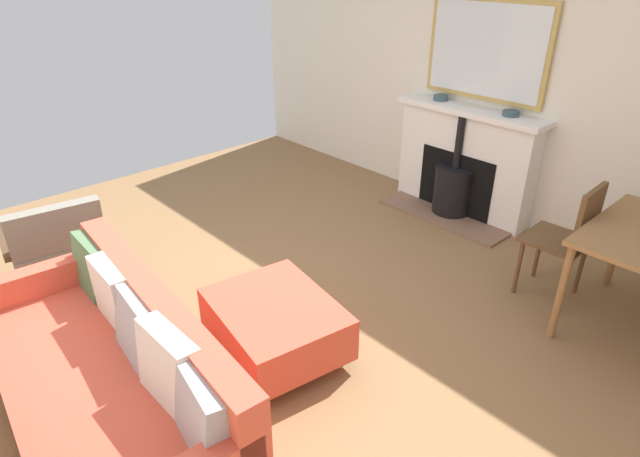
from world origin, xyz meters
The scene contains 10 objects.
ground_plane centered at (0.00, 0.00, 0.00)m, with size 5.93×5.91×0.01m, color olive.
wall_left centered at (-2.96, 0.00, 1.41)m, with size 0.12×5.91×2.82m, color silver.
fireplace centered at (-2.74, 0.09, 0.45)m, with size 0.60×1.42×1.01m.
mirror_over_mantel centered at (-2.88, 0.09, 1.49)m, with size 0.04×1.16×0.85m.
mantel_bowl_near centered at (-2.78, -0.26, 1.04)m, with size 0.14×0.14×0.05m.
mantel_bowl_far centered at (-2.78, 0.46, 1.04)m, with size 0.14×0.14×0.04m.
sofa centered at (0.83, 0.46, 0.37)m, with size 0.95×1.94×0.81m.
ottoman centered at (-0.15, 0.51, 0.23)m, with size 0.79×0.93×0.37m.
armchair_accent centered at (0.56, -1.07, 0.45)m, with size 0.75×0.67×0.77m.
dining_chair_near_fireplace centered at (-2.03, 1.43, 0.53)m, with size 0.41×0.41×0.89m.
Camera 1 is at (1.40, 2.59, 2.25)m, focal length 29.49 mm.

